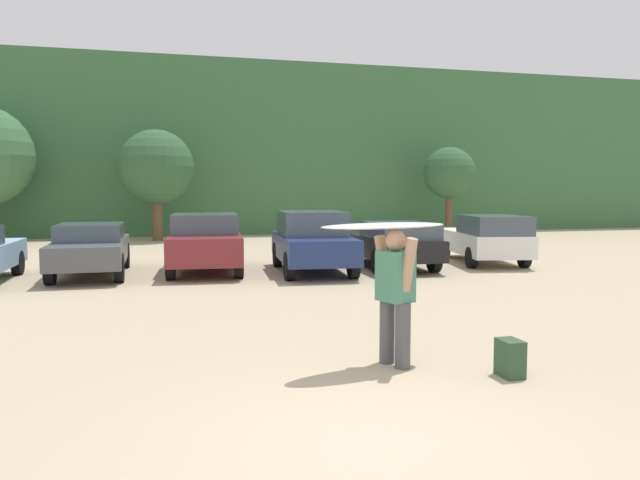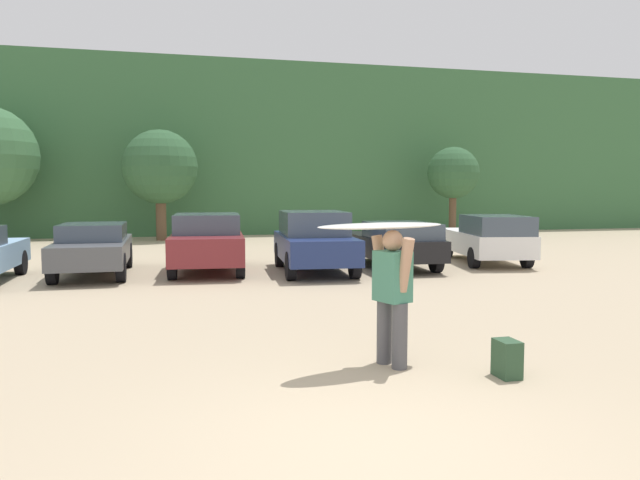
# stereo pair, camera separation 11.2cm
# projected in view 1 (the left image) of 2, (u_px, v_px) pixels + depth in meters

# --- Properties ---
(ground_plane) EXTENTS (120.00, 120.00, 0.00)m
(ground_plane) POSITION_uv_depth(u_px,v_px,m) (376.00, 441.00, 5.44)
(ground_plane) COLOR tan
(hillside_ridge) EXTENTS (108.00, 12.00, 8.73)m
(hillside_ridge) POSITION_uv_depth(u_px,v_px,m) (191.00, 154.00, 35.46)
(hillside_ridge) COLOR #38663D
(hillside_ridge) RESTS_ON ground_plane
(tree_far_right) EXTENTS (3.30, 3.30, 4.93)m
(tree_far_right) POSITION_uv_depth(u_px,v_px,m) (156.00, 167.00, 27.03)
(tree_far_right) COLOR brown
(tree_far_right) RESTS_ON ground_plane
(tree_ridge_back) EXTENTS (2.58, 2.58, 4.41)m
(tree_ridge_back) POSITION_uv_depth(u_px,v_px,m) (449.00, 173.00, 30.54)
(tree_ridge_back) COLOR brown
(tree_ridge_back) RESTS_ON ground_plane
(parked_car_dark_gray) EXTENTS (1.79, 4.51, 1.36)m
(parked_car_dark_gray) POSITION_uv_depth(u_px,v_px,m) (91.00, 247.00, 16.00)
(parked_car_dark_gray) COLOR #4C4F54
(parked_car_dark_gray) RESTS_ON ground_plane
(parked_car_maroon) EXTENTS (2.22, 4.32, 1.59)m
(parked_car_maroon) POSITION_uv_depth(u_px,v_px,m) (205.00, 241.00, 16.70)
(parked_car_maroon) COLOR maroon
(parked_car_maroon) RESTS_ON ground_plane
(parked_car_navy) EXTENTS (2.14, 4.32, 1.66)m
(parked_car_navy) POSITION_uv_depth(u_px,v_px,m) (312.00, 240.00, 16.64)
(parked_car_navy) COLOR navy
(parked_car_navy) RESTS_ON ground_plane
(parked_car_black) EXTENTS (1.96, 4.62, 1.35)m
(parked_car_black) POSITION_uv_depth(u_px,v_px,m) (391.00, 243.00, 17.64)
(parked_car_black) COLOR black
(parked_car_black) RESTS_ON ground_plane
(parked_car_white) EXTENTS (2.52, 4.58, 1.50)m
(parked_car_white) POSITION_uv_depth(u_px,v_px,m) (485.00, 238.00, 18.69)
(parked_car_white) COLOR white
(parked_car_white) RESTS_ON ground_plane
(person_adult) EXTENTS (0.45, 0.76, 1.74)m
(person_adult) POSITION_uv_depth(u_px,v_px,m) (395.00, 290.00, 7.71)
(person_adult) COLOR #4C4C51
(person_adult) RESTS_ON ground_plane
(surfboard_white) EXTENTS (1.87, 0.87, 0.09)m
(surfboard_white) POSITION_uv_depth(u_px,v_px,m) (385.00, 226.00, 7.67)
(surfboard_white) COLOR white
(backpack_dropped) EXTENTS (0.24, 0.34, 0.45)m
(backpack_dropped) POSITION_uv_depth(u_px,v_px,m) (510.00, 358.00, 7.30)
(backpack_dropped) COLOR #2D4C33
(backpack_dropped) RESTS_ON ground_plane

